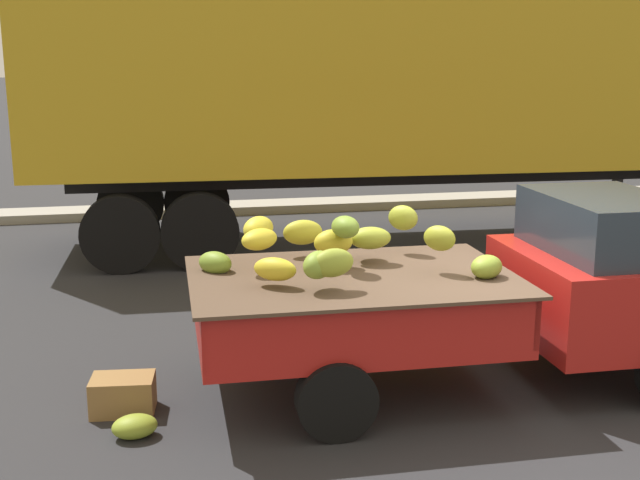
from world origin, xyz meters
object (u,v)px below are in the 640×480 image
object	(u,v)px
pickup_truck	(557,285)
semi_trailer	(425,81)
fallen_banana_bunch_near_tailgate	(135,426)
produce_crate	(123,394)

from	to	relation	value
pickup_truck	semi_trailer	size ratio (longest dim) A/B	0.41
fallen_banana_bunch_near_tailgate	produce_crate	size ratio (longest dim) A/B	0.68
fallen_banana_bunch_near_tailgate	semi_trailer	bearing A→B (deg)	54.26
semi_trailer	produce_crate	distance (m)	7.60
pickup_truck	semi_trailer	distance (m)	5.92
semi_trailer	fallen_banana_bunch_near_tailgate	distance (m)	7.94
pickup_truck	produce_crate	xyz separation A→B (m)	(-3.89, 0.02, -0.74)
fallen_banana_bunch_near_tailgate	pickup_truck	bearing A→B (deg)	7.22
pickup_truck	fallen_banana_bunch_near_tailgate	world-z (taller)	pickup_truck
semi_trailer	fallen_banana_bunch_near_tailgate	size ratio (longest dim) A/B	33.95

